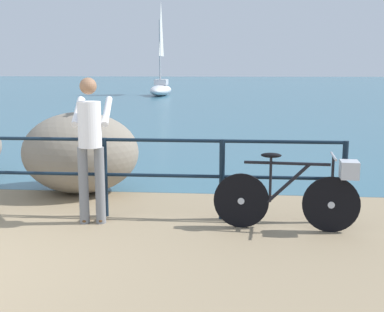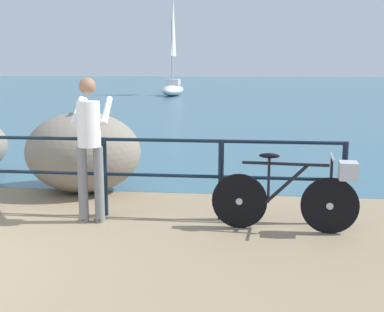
% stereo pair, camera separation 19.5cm
% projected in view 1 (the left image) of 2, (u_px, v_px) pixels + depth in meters
% --- Properties ---
extents(ground_plane, '(120.00, 120.00, 0.10)m').
position_uv_depth(ground_plane, '(170.00, 107.00, 24.21)').
color(ground_plane, '#937F60').
extents(sea_surface, '(120.00, 90.00, 0.01)m').
position_uv_depth(sea_surface, '(205.00, 85.00, 51.89)').
color(sea_surface, '#38667A').
rests_on(sea_surface, ground_plane).
extents(bicycle, '(1.70, 0.48, 0.92)m').
position_uv_depth(bicycle, '(299.00, 192.00, 5.78)').
color(bicycle, black).
rests_on(bicycle, ground_plane).
extents(person_at_railing, '(0.50, 0.66, 1.78)m').
position_uv_depth(person_at_railing, '(91.00, 143.00, 5.98)').
color(person_at_railing, slate).
rests_on(person_at_railing, ground_plane).
extents(breakwater_boulder_main, '(1.77, 1.52, 1.23)m').
position_uv_depth(breakwater_boulder_main, '(81.00, 153.00, 7.55)').
color(breakwater_boulder_main, gray).
rests_on(breakwater_boulder_main, ground).
extents(seagull, '(0.22, 0.33, 0.23)m').
position_uv_depth(seagull, '(82.00, 103.00, 7.32)').
color(seagull, gold).
rests_on(seagull, breakwater_boulder_main).
extents(sailboat, '(1.33, 4.41, 6.16)m').
position_uv_depth(sailboat, '(161.00, 85.00, 33.06)').
color(sailboat, white).
rests_on(sailboat, sea_surface).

